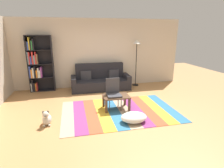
{
  "coord_description": "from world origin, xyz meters",
  "views": [
    {
      "loc": [
        -1.13,
        -4.74,
        2.17
      ],
      "look_at": [
        0.04,
        0.42,
        0.65
      ],
      "focal_mm": 28.87,
      "sensor_mm": 36.0,
      "label": 1
    }
  ],
  "objects_px": {
    "coffee_table": "(116,98)",
    "tv_remote": "(115,95)",
    "bookshelf": "(37,65)",
    "pouf": "(134,117)",
    "couch": "(101,81)",
    "standing_lamp": "(137,48)",
    "folding_chair": "(113,91)",
    "dog": "(47,119)"
  },
  "relations": [
    {
      "from": "standing_lamp",
      "to": "folding_chair",
      "type": "distance_m",
      "value": 2.8
    },
    {
      "from": "tv_remote",
      "to": "bookshelf",
      "type": "bearing_deg",
      "value": 136.34
    },
    {
      "from": "couch",
      "to": "standing_lamp",
      "type": "relative_size",
      "value": 1.2
    },
    {
      "from": "couch",
      "to": "tv_remote",
      "type": "height_order",
      "value": "couch"
    },
    {
      "from": "tv_remote",
      "to": "folding_chair",
      "type": "height_order",
      "value": "folding_chair"
    },
    {
      "from": "folding_chair",
      "to": "tv_remote",
      "type": "bearing_deg",
      "value": -41.83
    },
    {
      "from": "pouf",
      "to": "tv_remote",
      "type": "bearing_deg",
      "value": 107.59
    },
    {
      "from": "standing_lamp",
      "to": "dog",
      "type": "bearing_deg",
      "value": -139.77
    },
    {
      "from": "bookshelf",
      "to": "tv_remote",
      "type": "xyz_separation_m",
      "value": [
        2.4,
        -2.29,
        -0.59
      ]
    },
    {
      "from": "couch",
      "to": "folding_chair",
      "type": "height_order",
      "value": "couch"
    },
    {
      "from": "pouf",
      "to": "tv_remote",
      "type": "height_order",
      "value": "tv_remote"
    },
    {
      "from": "pouf",
      "to": "standing_lamp",
      "type": "bearing_deg",
      "value": 69.5
    },
    {
      "from": "couch",
      "to": "dog",
      "type": "xyz_separation_m",
      "value": [
        -1.74,
        -2.56,
        -0.18
      ]
    },
    {
      "from": "bookshelf",
      "to": "coffee_table",
      "type": "height_order",
      "value": "bookshelf"
    },
    {
      "from": "bookshelf",
      "to": "tv_remote",
      "type": "distance_m",
      "value": 3.37
    },
    {
      "from": "bookshelf",
      "to": "standing_lamp",
      "type": "height_order",
      "value": "bookshelf"
    },
    {
      "from": "bookshelf",
      "to": "coffee_table",
      "type": "bearing_deg",
      "value": -43.28
    },
    {
      "from": "tv_remote",
      "to": "standing_lamp",
      "type": "bearing_deg",
      "value": 56.94
    },
    {
      "from": "coffee_table",
      "to": "standing_lamp",
      "type": "bearing_deg",
      "value": 57.8
    },
    {
      "from": "bookshelf",
      "to": "pouf",
      "type": "height_order",
      "value": "bookshelf"
    },
    {
      "from": "couch",
      "to": "folding_chair",
      "type": "distance_m",
      "value": 1.95
    },
    {
      "from": "dog",
      "to": "tv_remote",
      "type": "relative_size",
      "value": 2.65
    },
    {
      "from": "coffee_table",
      "to": "pouf",
      "type": "relative_size",
      "value": 1.14
    },
    {
      "from": "coffee_table",
      "to": "tv_remote",
      "type": "distance_m",
      "value": 0.09
    },
    {
      "from": "tv_remote",
      "to": "dog",
      "type": "bearing_deg",
      "value": -163.24
    },
    {
      "from": "bookshelf",
      "to": "coffee_table",
      "type": "xyz_separation_m",
      "value": [
        2.44,
        -2.3,
        -0.67
      ]
    },
    {
      "from": "bookshelf",
      "to": "pouf",
      "type": "relative_size",
      "value": 3.17
    },
    {
      "from": "standing_lamp",
      "to": "folding_chair",
      "type": "height_order",
      "value": "standing_lamp"
    },
    {
      "from": "dog",
      "to": "tv_remote",
      "type": "height_order",
      "value": "tv_remote"
    },
    {
      "from": "bookshelf",
      "to": "dog",
      "type": "distance_m",
      "value": 3.02
    },
    {
      "from": "dog",
      "to": "couch",
      "type": "bearing_deg",
      "value": 55.79
    },
    {
      "from": "dog",
      "to": "standing_lamp",
      "type": "height_order",
      "value": "standing_lamp"
    },
    {
      "from": "standing_lamp",
      "to": "folding_chair",
      "type": "relative_size",
      "value": 2.09
    },
    {
      "from": "couch",
      "to": "pouf",
      "type": "height_order",
      "value": "couch"
    },
    {
      "from": "standing_lamp",
      "to": "tv_remote",
      "type": "distance_m",
      "value": 2.88
    },
    {
      "from": "coffee_table",
      "to": "tv_remote",
      "type": "bearing_deg",
      "value": 169.24
    },
    {
      "from": "bookshelf",
      "to": "tv_remote",
      "type": "height_order",
      "value": "bookshelf"
    },
    {
      "from": "tv_remote",
      "to": "folding_chair",
      "type": "xyz_separation_m",
      "value": [
        -0.02,
        0.07,
        0.11
      ]
    },
    {
      "from": "pouf",
      "to": "folding_chair",
      "type": "xyz_separation_m",
      "value": [
        -0.3,
        0.96,
        0.41
      ]
    },
    {
      "from": "couch",
      "to": "tv_remote",
      "type": "relative_size",
      "value": 15.07
    },
    {
      "from": "folding_chair",
      "to": "standing_lamp",
      "type": "bearing_deg",
      "value": 86.24
    },
    {
      "from": "pouf",
      "to": "standing_lamp",
      "type": "xyz_separation_m",
      "value": [
        1.16,
        3.11,
        1.44
      ]
    }
  ]
}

